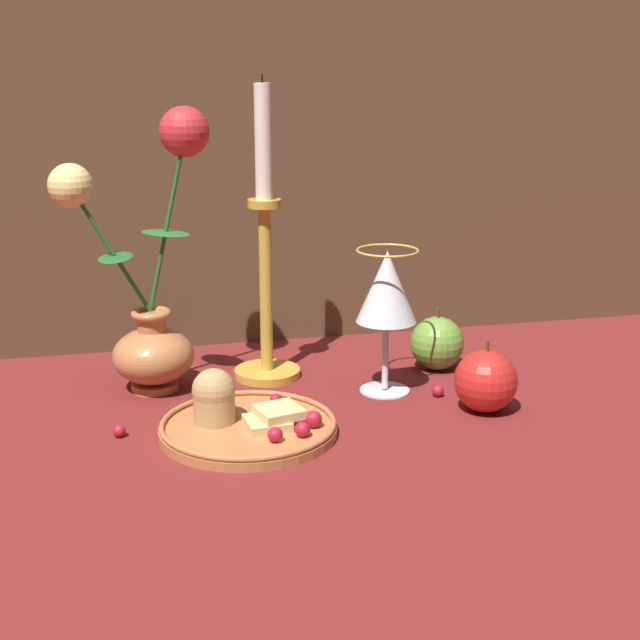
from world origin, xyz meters
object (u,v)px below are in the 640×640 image
object	(u,v)px
vase	(149,292)
apple_beside_vase	(437,343)
plate_with_pastries	(243,420)
candlestick	(266,272)
wine_glass	(387,292)
apple_near_glass	(486,381)

from	to	relation	value
vase	apple_beside_vase	bearing A→B (deg)	-1.69
vase	apple_beside_vase	world-z (taller)	vase
plate_with_pastries	candlestick	world-z (taller)	candlestick
wine_glass	apple_near_glass	bearing A→B (deg)	-43.35
candlestick	apple_near_glass	xyz separation A→B (m)	(0.23, -0.18, -0.10)
candlestick	apple_near_glass	distance (m)	0.31
vase	wine_glass	xyz separation A→B (m)	(0.28, -0.08, 0.00)
candlestick	apple_beside_vase	world-z (taller)	candlestick
vase	apple_near_glass	world-z (taller)	vase
vase	wine_glass	distance (m)	0.29
plate_with_pastries	apple_beside_vase	xyz separation A→B (m)	(0.28, 0.15, 0.02)
wine_glass	candlestick	world-z (taller)	candlestick
vase	wine_glass	size ratio (longest dim) A/B	1.92
vase	apple_near_glass	size ratio (longest dim) A/B	4.01
wine_glass	apple_near_glass	size ratio (longest dim) A/B	2.09
plate_with_pastries	wine_glass	xyz separation A→B (m)	(0.19, 0.09, 0.11)
wine_glass	apple_near_glass	xyz separation A→B (m)	(0.09, -0.09, -0.09)
apple_beside_vase	apple_near_glass	world-z (taller)	apple_near_glass
plate_with_pastries	apple_near_glass	world-z (taller)	apple_near_glass
candlestick	apple_beside_vase	size ratio (longest dim) A/B	4.57
apple_near_glass	plate_with_pastries	bearing A→B (deg)	-179.94
wine_glass	apple_beside_vase	bearing A→B (deg)	35.09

